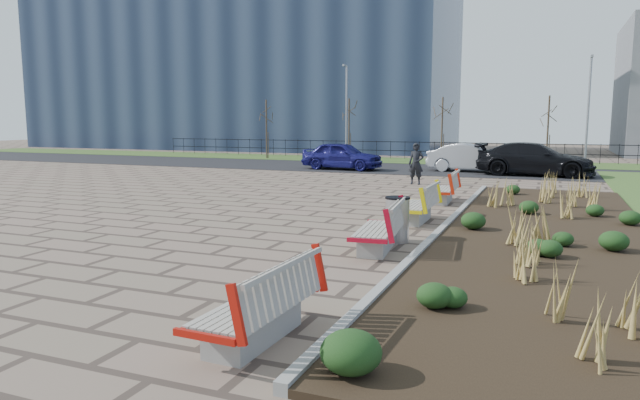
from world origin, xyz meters
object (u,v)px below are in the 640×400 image
at_px(bench_a, 254,301).
at_px(car_silver, 471,158).
at_px(bench_c, 416,203).
at_px(bench_d, 442,187).
at_px(car_black, 535,159).
at_px(pedestrian, 416,164).
at_px(lamp_west, 346,114).
at_px(bench_b, 377,227).
at_px(car_blue, 342,156).
at_px(lamp_east, 588,113).
at_px(litter_bin, 397,220).

xyz_separation_m(bench_a, car_silver, (-0.61, 24.37, 0.24)).
height_order(bench_c, bench_d, same).
xyz_separation_m(bench_c, car_black, (2.52, 14.50, 0.31)).
height_order(pedestrian, lamp_west, lamp_west).
height_order(bench_b, car_blue, car_blue).
xyz_separation_m(car_blue, lamp_west, (-1.80, 5.77, 2.28)).
bearing_deg(car_silver, car_black, -107.00).
xyz_separation_m(bench_c, lamp_east, (5.00, 19.98, 2.54)).
xyz_separation_m(car_silver, car_black, (3.13, -1.02, 0.07)).
distance_m(car_blue, car_silver, 6.72).
relative_size(bench_b, car_black, 0.39).
height_order(bench_b, car_black, car_black).
relative_size(bench_c, car_silver, 0.48).
distance_m(litter_bin, lamp_west, 24.51).
xyz_separation_m(bench_d, car_silver, (-0.61, 11.66, 0.24)).
bearing_deg(pedestrian, lamp_west, 119.47).
relative_size(car_blue, car_silver, 1.00).
distance_m(litter_bin, car_blue, 18.37).
xyz_separation_m(bench_d, car_black, (2.52, 10.64, 0.31)).
bearing_deg(car_blue, bench_b, -153.18).
relative_size(bench_c, lamp_west, 0.35).
height_order(bench_b, litter_bin, bench_b).
bearing_deg(bench_a, bench_c, 92.12).
height_order(bench_d, litter_bin, bench_d).
distance_m(bench_b, lamp_west, 25.38).
bearing_deg(bench_b, bench_d, 83.80).
height_order(bench_b, pedestrian, pedestrian).
relative_size(bench_c, bench_d, 1.00).
height_order(car_black, lamp_west, lamp_west).
bearing_deg(car_black, bench_b, 175.44).
bearing_deg(car_blue, bench_d, -140.36).
height_order(litter_bin, lamp_east, lamp_east).
bearing_deg(car_black, car_blue, 95.04).
bearing_deg(car_black, lamp_east, -20.94).
bearing_deg(bench_c, litter_bin, -86.32).
xyz_separation_m(litter_bin, lamp_west, (-9.17, 22.59, 2.55)).
bearing_deg(litter_bin, car_blue, 113.66).
height_order(bench_c, pedestrian, pedestrian).
bearing_deg(car_blue, litter_bin, -151.51).
bearing_deg(pedestrian, bench_a, -86.32).
distance_m(pedestrian, lamp_west, 13.43).
distance_m(bench_c, lamp_west, 22.06).
relative_size(bench_b, lamp_west, 0.35).
xyz_separation_m(bench_c, car_silver, (-0.61, 15.52, 0.24)).
distance_m(bench_b, pedestrian, 12.52).
relative_size(car_blue, lamp_west, 0.72).
bearing_deg(car_silver, pedestrian, 169.90).
bearing_deg(car_silver, bench_c, -176.64).
bearing_deg(bench_d, bench_b, -92.73).
bearing_deg(bench_b, pedestrian, 92.76).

